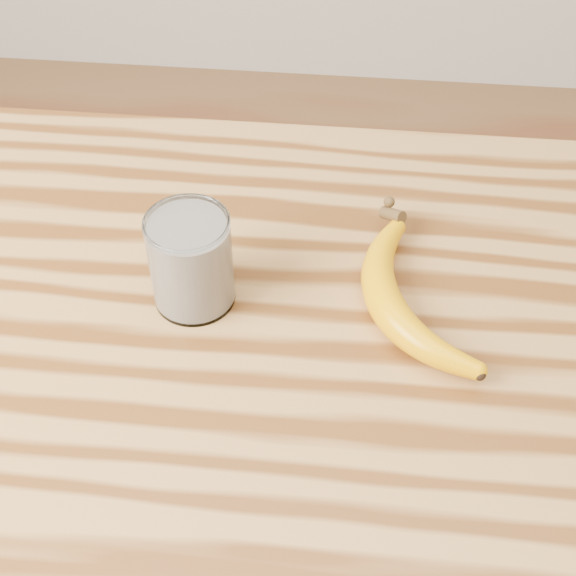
{
  "coord_description": "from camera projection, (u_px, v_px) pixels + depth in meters",
  "views": [
    {
      "loc": [
        0.02,
        -0.54,
        1.56
      ],
      "look_at": [
        -0.04,
        0.05,
        0.93
      ],
      "focal_mm": 50.0,
      "sensor_mm": 36.0,
      "label": 1
    }
  ],
  "objects": [
    {
      "name": "banana",
      "position": [
        384.0,
        304.0,
        0.87
      ],
      "size": [
        0.23,
        0.35,
        0.04
      ],
      "primitive_type": null,
      "rotation": [
        0.0,
        0.0,
        0.38
      ],
      "color": "#EB9F00",
      "rests_on": "table"
    },
    {
      "name": "smoothie_glass",
      "position": [
        191.0,
        261.0,
        0.86
      ],
      "size": [
        0.09,
        0.09,
        0.11
      ],
      "color": "white",
      "rests_on": "table"
    },
    {
      "name": "table",
      "position": [
        315.0,
        415.0,
        0.95
      ],
      "size": [
        1.2,
        0.8,
        0.9
      ],
      "color": "#A8773E",
      "rests_on": "ground"
    }
  ]
}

